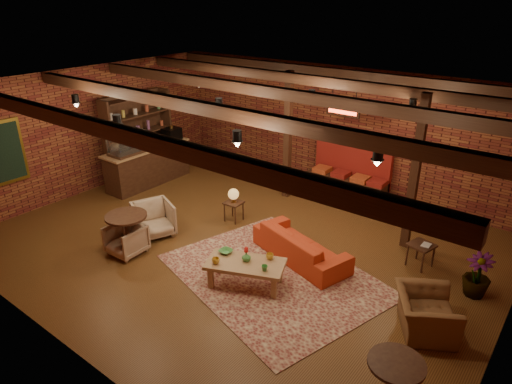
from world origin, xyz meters
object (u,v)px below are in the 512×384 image
Objects in this scene: armchair_right at (426,308)px; plant_tall at (487,233)px; sofa at (301,245)px; side_table_lamp at (234,197)px; round_table_right at (394,379)px; round_table_left at (127,228)px; side_table_book at (422,246)px; coffee_table at (245,265)px; armchair_b at (126,238)px; armchair_a at (153,218)px.

plant_tall reaches higher than armchair_right.
plant_tall is at bearing -147.56° from sofa.
side_table_lamp is 0.97× the size of round_table_right.
side_table_lamp is 0.93× the size of round_table_left.
side_table_lamp is 1.52× the size of side_table_book.
round_table_left is at bearing 72.85° from armchair_right.
round_table_right is at bearing -76.14° from side_table_book.
coffee_table is at bearing 93.23° from sofa.
armchair_a is at bearing 98.70° from armchair_b.
armchair_a is 5.53m from side_table_book.
armchair_b is 6.65m from plant_tall.
sofa is 1.37× the size of coffee_table.
armchair_right reaches higher than coffee_table.
round_table_left is 1.24× the size of armchair_b.
armchair_right is 1.80m from round_table_right.
coffee_table is at bearing -146.84° from plant_tall.
round_table_left is at bearing -154.95° from plant_tall.
armchair_b is at bearing -154.70° from plant_tall.
plant_tall reaches higher than side_table_book.
side_table_book is 1.39m from plant_tall.
sofa is 3.30m from plant_tall.
sofa is 3.47m from round_table_left.
sofa is 3.26m from armchair_a.
armchair_right is at bearing -68.76° from side_table_book.
armchair_b is at bearing 73.24° from armchair_right.
side_table_lamp is (-2.12, 0.47, 0.30)m from sofa.
round_table_right is (5.72, -0.47, -0.03)m from round_table_left.
armchair_a is at bearing 36.45° from sofa.
sofa is at bearing -47.34° from armchair_a.
coffee_table is (-0.33, -1.35, 0.11)m from sofa.
round_table_right is (3.17, -1.03, 0.12)m from coffee_table.
round_table_right is at bearing 155.47° from armchair_right.
armchair_b is 5.73m from armchair_right.
round_table_left is at bearing 175.32° from round_table_right.
side_table_book is at bearing 30.88° from armchair_b.
armchair_a is (-0.19, 0.82, -0.17)m from round_table_left.
side_table_lamp reaches higher than sofa.
side_table_lamp is 0.81× the size of armchair_right.
armchair_b is at bearing -146.29° from armchair_a.
round_table_left is (-2.88, -1.92, 0.27)m from sofa.
side_table_lamp is at bearing 150.10° from round_table_right.
side_table_lamp is 4.15m from side_table_book.
side_table_book is at bearing 163.10° from plant_tall.
round_table_left is 1.63× the size of side_table_book.
armchair_a reaches higher than armchair_b.
sofa is 2.65× the size of side_table_lamp.
armchair_a is at bearing -155.62° from side_table_book.
plant_tall is (5.93, 2.77, 0.66)m from round_table_left.
sofa is at bearing -148.87° from side_table_book.
armchair_a is 6.05m from round_table_right.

